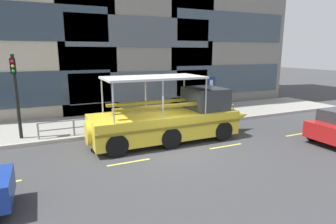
{
  "coord_description": "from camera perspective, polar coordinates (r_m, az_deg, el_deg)",
  "views": [
    {
      "loc": [
        -5.38,
        -11.23,
        4.42
      ],
      "look_at": [
        0.6,
        1.9,
        1.3
      ],
      "focal_mm": 29.82,
      "sensor_mm": 36.0,
      "label": 1
    }
  ],
  "objects": [
    {
      "name": "duck_tour_boat",
      "position": [
        14.15,
        1.16,
        -1.37
      ],
      "size": [
        9.1,
        2.64,
        3.27
      ],
      "color": "yellow",
      "rests_on": "ground_plane"
    },
    {
      "name": "lane_centreline",
      "position": [
        12.51,
        2.73,
        -8.49
      ],
      "size": [
        25.8,
        0.12,
        0.01
      ],
      "color": "#DBD64C",
      "rests_on": "ground_plane"
    },
    {
      "name": "pedestrian_near_bow",
      "position": [
        18.73,
        4.86,
        2.11
      ],
      "size": [
        0.44,
        0.28,
        1.61
      ],
      "color": "#1E2338",
      "rests_on": "sidewalk"
    },
    {
      "name": "ground_plane",
      "position": [
        13.21,
        1.05,
        -7.34
      ],
      "size": [
        120.0,
        120.0,
        0.0
      ],
      "primitive_type": "plane",
      "color": "#3D3D3F"
    },
    {
      "name": "curb_guardrail",
      "position": [
        16.12,
        -3.68,
        -1.01
      ],
      "size": [
        11.89,
        0.09,
        0.84
      ],
      "color": "gray",
      "rests_on": "sidewalk"
    },
    {
      "name": "curb_edge",
      "position": [
        15.92,
        -3.79,
        -3.61
      ],
      "size": [
        32.0,
        0.18,
        0.18
      ],
      "primitive_type": "cube",
      "color": "#B2ADA3",
      "rests_on": "ground_plane"
    },
    {
      "name": "parking_sign",
      "position": [
        18.32,
        8.72,
        4.47
      ],
      "size": [
        0.6,
        0.12,
        2.68
      ],
      "color": "#4C4F54",
      "rests_on": "sidewalk"
    },
    {
      "name": "sidewalk",
      "position": [
        18.19,
        -6.58,
        -1.65
      ],
      "size": [
        32.0,
        4.8,
        0.18
      ],
      "primitive_type": "cube",
      "color": "#99968E",
      "rests_on": "ground_plane"
    },
    {
      "name": "traffic_light_pole",
      "position": [
        15.33,
        -28.68,
        4.21
      ],
      "size": [
        0.24,
        0.46,
        4.14
      ],
      "color": "black",
      "rests_on": "sidewalk"
    }
  ]
}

